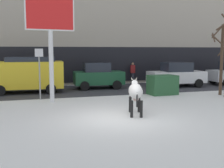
{
  "coord_description": "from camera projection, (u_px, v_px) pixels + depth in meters",
  "views": [
    {
      "loc": [
        -3.31,
        -10.33,
        2.72
      ],
      "look_at": [
        0.45,
        2.39,
        1.1
      ],
      "focal_mm": 44.13,
      "sensor_mm": 36.0,
      "label": 1
    }
  ],
  "objects": [
    {
      "name": "pedestrian_by_cars",
      "position": [
        133.0,
        73.0,
        22.67
      ],
      "size": [
        0.36,
        0.24,
        1.73
      ],
      "color": "#282833",
      "rests_on": "ground"
    },
    {
      "name": "road_strip",
      "position": [
        82.0,
        90.0,
        18.92
      ],
      "size": [
        60.0,
        5.6,
        0.01
      ],
      "primitive_type": "cube",
      "color": "#333338",
      "rests_on": "ground"
    },
    {
      "name": "car_white_sedan",
      "position": [
        176.0,
        75.0,
        20.7
      ],
      "size": [
        4.28,
        2.13,
        1.84
      ],
      "color": "white",
      "rests_on": "ground"
    },
    {
      "name": "street_sign",
      "position": [
        40.0,
        70.0,
        15.1
      ],
      "size": [
        0.44,
        0.08,
        2.82
      ],
      "color": "gray",
      "rests_on": "ground"
    },
    {
      "name": "car_darkgreen_hatchback",
      "position": [
        98.0,
        76.0,
        19.73
      ],
      "size": [
        3.58,
        2.05,
        1.86
      ],
      "color": "#194C2D",
      "rests_on": "ground"
    },
    {
      "name": "cow_holstein",
      "position": [
        136.0,
        91.0,
        11.66
      ],
      "size": [
        0.98,
        1.93,
        1.54
      ],
      "color": "silver",
      "rests_on": "ground"
    },
    {
      "name": "billboard",
      "position": [
        50.0,
        19.0,
        14.12
      ],
      "size": [
        2.52,
        0.57,
        5.56
      ],
      "color": "silver",
      "rests_on": "ground"
    },
    {
      "name": "building_facade",
      "position": [
        68.0,
        7.0,
        23.94
      ],
      "size": [
        44.0,
        6.1,
        13.0
      ],
      "color": "#A39989",
      "rests_on": "ground"
    },
    {
      "name": "bare_tree_left_lot",
      "position": [
        221.0,
        56.0,
        16.72
      ],
      "size": [
        1.47,
        1.25,
        4.74
      ],
      "color": "#4C3828",
      "rests_on": "ground"
    },
    {
      "name": "ground_plane",
      "position": [
        118.0,
        118.0,
        11.1
      ],
      "size": [
        120.0,
        120.0,
        0.0
      ],
      "primitive_type": "plane",
      "color": "white"
    },
    {
      "name": "car_yellow_van",
      "position": [
        27.0,
        74.0,
        17.68
      ],
      "size": [
        4.68,
        2.29,
        2.32
      ],
      "color": "gold",
      "rests_on": "ground"
    },
    {
      "name": "dumpster",
      "position": [
        162.0,
        85.0,
        17.06
      ],
      "size": [
        1.76,
        1.2,
        1.2
      ],
      "primitive_type": "cube",
      "rotation": [
        0.0,
        0.0,
        0.06
      ],
      "color": "#285633",
      "rests_on": "ground"
    }
  ]
}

